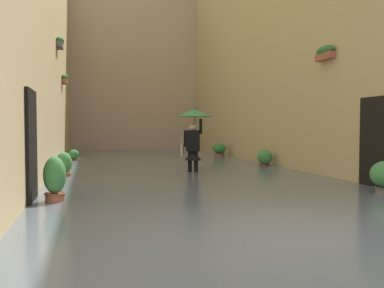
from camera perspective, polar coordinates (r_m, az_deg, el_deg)
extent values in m
plane|color=#605B56|center=(14.06, -3.65, -3.83)|extent=(60.00, 60.00, 0.00)
cube|color=slate|center=(14.05, -3.65, -3.41)|extent=(7.97, 24.72, 0.21)
cube|color=black|center=(9.80, 24.49, -0.33)|extent=(0.08, 1.10, 2.20)
cube|color=#9E563D|center=(11.49, 18.14, 11.56)|extent=(0.20, 0.70, 0.18)
ellipsoid|color=#2D7033|center=(11.51, 18.15, 12.34)|extent=(0.28, 0.76, 0.24)
cube|color=black|center=(7.81, -21.60, -0.94)|extent=(0.08, 1.10, 2.20)
cube|color=#66605B|center=(14.82, -18.01, 12.97)|extent=(0.20, 0.70, 0.18)
ellipsoid|color=#387F3D|center=(14.85, -18.02, 13.58)|extent=(0.28, 0.76, 0.24)
cube|color=#9E563D|center=(17.19, -17.40, 8.36)|extent=(0.20, 0.70, 0.18)
ellipsoid|color=#2D7033|center=(17.21, -17.41, 8.89)|extent=(0.28, 0.76, 0.24)
cube|color=tan|center=(24.37, -8.17, 10.25)|extent=(10.77, 1.80, 9.71)
cube|color=#2D2319|center=(12.04, -0.30, -4.65)|extent=(0.20, 0.26, 0.10)
cylinder|color=black|center=(12.00, -0.30, -2.71)|extent=(0.16, 0.16, 0.72)
cube|color=#2D2319|center=(12.02, 0.55, -4.66)|extent=(0.20, 0.26, 0.10)
cylinder|color=black|center=(11.97, 0.55, -2.73)|extent=(0.16, 0.16, 0.72)
cube|color=black|center=(11.94, 0.13, 0.45)|extent=(0.44, 0.35, 0.61)
cone|color=black|center=(11.97, 0.13, -1.59)|extent=(0.66, 0.66, 0.28)
sphere|color=#DBB293|center=(11.94, 0.13, 2.42)|extent=(0.22, 0.22, 0.22)
cylinder|color=black|center=(11.90, 1.22, 2.49)|extent=(0.11, 0.11, 0.44)
cylinder|color=black|center=(11.98, -0.96, 0.77)|extent=(0.11, 0.11, 0.48)
cylinder|color=black|center=(11.93, 0.41, 3.15)|extent=(0.02, 0.02, 0.51)
cone|color=#338C4C|center=(11.93, 0.41, 4.39)|extent=(1.01, 1.01, 0.22)
cylinder|color=black|center=(11.94, 0.41, 5.06)|extent=(0.01, 0.01, 0.08)
cube|color=beige|center=(11.99, -1.35, -0.91)|extent=(0.17, 0.28, 0.32)
torus|color=beige|center=(11.98, -1.35, 0.43)|extent=(0.14, 0.28, 0.30)
cylinder|color=brown|center=(16.55, -16.21, -2.51)|extent=(0.32, 0.32, 0.27)
torus|color=brown|center=(16.53, -16.21, -2.04)|extent=(0.35, 0.35, 0.04)
ellipsoid|color=#387F3D|center=(16.52, -16.22, -1.40)|extent=(0.41, 0.41, 0.37)
cylinder|color=brown|center=(14.07, 10.12, -3.35)|extent=(0.36, 0.36, 0.25)
torus|color=brown|center=(14.06, 10.13, -2.83)|extent=(0.39, 0.39, 0.04)
ellipsoid|color=#428947|center=(14.04, 10.13, -1.78)|extent=(0.51, 0.51, 0.52)
cylinder|color=#9E563D|center=(7.70, -18.63, -7.87)|extent=(0.33, 0.33, 0.35)
torus|color=brown|center=(7.67, -18.64, -6.59)|extent=(0.37, 0.37, 0.04)
ellipsoid|color=#428947|center=(7.63, -18.68, -4.13)|extent=(0.39, 0.39, 0.66)
cylinder|color=brown|center=(18.15, 3.87, -1.86)|extent=(0.43, 0.43, 0.35)
torus|color=brown|center=(18.14, 3.87, -1.31)|extent=(0.46, 0.46, 0.04)
ellipsoid|color=#387F3D|center=(18.13, 3.87, -0.61)|extent=(0.62, 0.62, 0.45)
cylinder|color=#9E563D|center=(11.46, -17.47, -4.66)|extent=(0.34, 0.34, 0.28)
torus|color=brown|center=(11.44, -17.48, -3.96)|extent=(0.37, 0.37, 0.04)
ellipsoid|color=#428947|center=(11.42, -17.49, -2.52)|extent=(0.42, 0.42, 0.58)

